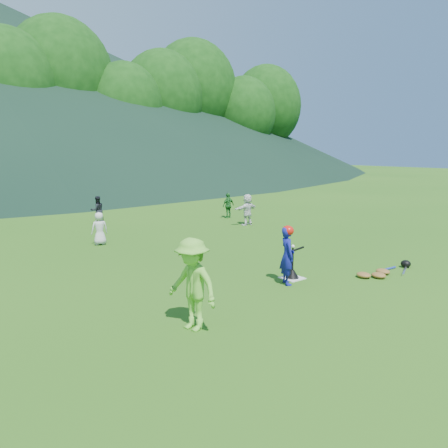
{
  "coord_description": "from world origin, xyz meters",
  "views": [
    {
      "loc": [
        -6.98,
        -6.53,
        2.86
      ],
      "look_at": [
        0.0,
        2.5,
        0.9
      ],
      "focal_mm": 35.0,
      "sensor_mm": 36.0,
      "label": 1
    }
  ],
  "objects_px": {
    "adult_coach": "(192,284)",
    "fielder_b": "(97,210)",
    "home_plate": "(292,278)",
    "batter_child": "(287,256)",
    "fielder_a": "(99,229)",
    "fielder_c": "(228,206)",
    "equipment_pile": "(383,271)",
    "fielder_d": "(247,210)",
    "batting_tee": "(292,273)"
  },
  "relations": [
    {
      "from": "adult_coach",
      "to": "fielder_b",
      "type": "distance_m",
      "value": 10.85
    },
    {
      "from": "home_plate",
      "to": "batter_child",
      "type": "xyz_separation_m",
      "value": [
        -0.39,
        -0.21,
        0.61
      ]
    },
    {
      "from": "adult_coach",
      "to": "fielder_a",
      "type": "relative_size",
      "value": 1.5
    },
    {
      "from": "fielder_c",
      "to": "equipment_pile",
      "type": "distance_m",
      "value": 9.1
    },
    {
      "from": "home_plate",
      "to": "equipment_pile",
      "type": "relative_size",
      "value": 0.25
    },
    {
      "from": "adult_coach",
      "to": "fielder_d",
      "type": "height_order",
      "value": "adult_coach"
    },
    {
      "from": "batting_tee",
      "to": "fielder_c",
      "type": "bearing_deg",
      "value": 61.09
    },
    {
      "from": "adult_coach",
      "to": "fielder_c",
      "type": "relative_size",
      "value": 1.42
    },
    {
      "from": "batter_child",
      "to": "equipment_pile",
      "type": "bearing_deg",
      "value": -83.12
    },
    {
      "from": "home_plate",
      "to": "adult_coach",
      "type": "xyz_separation_m",
      "value": [
        -3.31,
        -0.96,
        0.74
      ]
    },
    {
      "from": "fielder_b",
      "to": "fielder_d",
      "type": "relative_size",
      "value": 0.92
    },
    {
      "from": "home_plate",
      "to": "fielder_b",
      "type": "xyz_separation_m",
      "value": [
        -0.68,
        9.57,
        0.53
      ]
    },
    {
      "from": "batter_child",
      "to": "fielder_b",
      "type": "distance_m",
      "value": 9.78
    },
    {
      "from": "adult_coach",
      "to": "equipment_pile",
      "type": "xyz_separation_m",
      "value": [
        5.23,
        -0.1,
        -0.68
      ]
    },
    {
      "from": "adult_coach",
      "to": "equipment_pile",
      "type": "distance_m",
      "value": 5.27
    },
    {
      "from": "adult_coach",
      "to": "batting_tee",
      "type": "distance_m",
      "value": 3.5
    },
    {
      "from": "batter_child",
      "to": "fielder_b",
      "type": "height_order",
      "value": "batter_child"
    },
    {
      "from": "adult_coach",
      "to": "fielder_b",
      "type": "relative_size",
      "value": 1.37
    },
    {
      "from": "fielder_a",
      "to": "fielder_c",
      "type": "xyz_separation_m",
      "value": [
        6.3,
        1.71,
        0.03
      ]
    },
    {
      "from": "batter_child",
      "to": "adult_coach",
      "type": "distance_m",
      "value": 3.01
    },
    {
      "from": "fielder_d",
      "to": "equipment_pile",
      "type": "xyz_separation_m",
      "value": [
        -1.85,
        -6.99,
        -0.53
      ]
    },
    {
      "from": "batting_tee",
      "to": "fielder_a",
      "type": "bearing_deg",
      "value": 108.74
    },
    {
      "from": "batter_child",
      "to": "batting_tee",
      "type": "xyz_separation_m",
      "value": [
        0.39,
        0.21,
        -0.5
      ]
    },
    {
      "from": "home_plate",
      "to": "fielder_d",
      "type": "relative_size",
      "value": 0.38
    },
    {
      "from": "adult_coach",
      "to": "batting_tee",
      "type": "xyz_separation_m",
      "value": [
        3.31,
        0.96,
        -0.62
      ]
    },
    {
      "from": "fielder_c",
      "to": "fielder_b",
      "type": "bearing_deg",
      "value": -26.71
    },
    {
      "from": "fielder_a",
      "to": "home_plate",
      "type": "bearing_deg",
      "value": 115.91
    },
    {
      "from": "fielder_d",
      "to": "batting_tee",
      "type": "xyz_separation_m",
      "value": [
        -3.77,
        -5.93,
        -0.46
      ]
    },
    {
      "from": "fielder_c",
      "to": "equipment_pile",
      "type": "bearing_deg",
      "value": 68.8
    },
    {
      "from": "fielder_b",
      "to": "fielder_d",
      "type": "xyz_separation_m",
      "value": [
        4.45,
        -3.64,
        0.05
      ]
    },
    {
      "from": "home_plate",
      "to": "fielder_c",
      "type": "xyz_separation_m",
      "value": [
        4.27,
        7.72,
        0.52
      ]
    },
    {
      "from": "fielder_c",
      "to": "fielder_d",
      "type": "xyz_separation_m",
      "value": [
        -0.5,
        -1.79,
        0.07
      ]
    },
    {
      "from": "home_plate",
      "to": "equipment_pile",
      "type": "distance_m",
      "value": 2.19
    },
    {
      "from": "fielder_b",
      "to": "batting_tee",
      "type": "xyz_separation_m",
      "value": [
        0.68,
        -9.57,
        -0.42
      ]
    },
    {
      "from": "adult_coach",
      "to": "home_plate",
      "type": "bearing_deg",
      "value": 93.71
    },
    {
      "from": "batting_tee",
      "to": "fielder_d",
      "type": "bearing_deg",
      "value": 57.55
    },
    {
      "from": "home_plate",
      "to": "fielder_c",
      "type": "height_order",
      "value": "fielder_c"
    },
    {
      "from": "home_plate",
      "to": "fielder_c",
      "type": "bearing_deg",
      "value": 61.09
    },
    {
      "from": "fielder_c",
      "to": "equipment_pile",
      "type": "relative_size",
      "value": 0.59
    },
    {
      "from": "home_plate",
      "to": "batter_child",
      "type": "bearing_deg",
      "value": -151.99
    },
    {
      "from": "adult_coach",
      "to": "batting_tee",
      "type": "bearing_deg",
      "value": 93.71
    },
    {
      "from": "batter_child",
      "to": "fielder_d",
      "type": "bearing_deg",
      "value": -7.02
    },
    {
      "from": "batting_tee",
      "to": "equipment_pile",
      "type": "distance_m",
      "value": 2.19
    },
    {
      "from": "fielder_d",
      "to": "batting_tee",
      "type": "height_order",
      "value": "fielder_d"
    },
    {
      "from": "fielder_c",
      "to": "fielder_d",
      "type": "relative_size",
      "value": 0.89
    },
    {
      "from": "fielder_b",
      "to": "fielder_c",
      "type": "distance_m",
      "value": 5.28
    },
    {
      "from": "fielder_d",
      "to": "equipment_pile",
      "type": "height_order",
      "value": "fielder_d"
    },
    {
      "from": "fielder_a",
      "to": "equipment_pile",
      "type": "bearing_deg",
      "value": 126.42
    },
    {
      "from": "home_plate",
      "to": "fielder_b",
      "type": "height_order",
      "value": "fielder_b"
    },
    {
      "from": "fielder_c",
      "to": "equipment_pile",
      "type": "height_order",
      "value": "fielder_c"
    }
  ]
}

